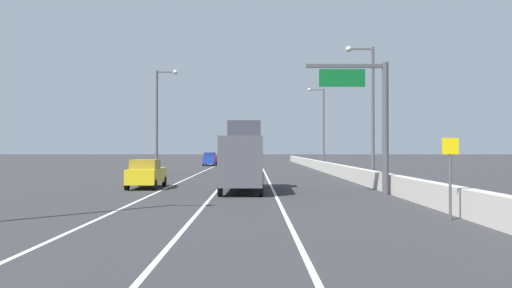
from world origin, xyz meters
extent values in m
plane|color=#2D2D30|center=(0.00, 64.00, 0.00)|extent=(320.00, 320.00, 0.00)
cube|color=silver|center=(-5.50, 55.00, 0.00)|extent=(0.16, 130.00, 0.00)
cube|color=silver|center=(-2.00, 55.00, 0.00)|extent=(0.16, 130.00, 0.00)
cube|color=silver|center=(1.50, 55.00, 0.00)|extent=(0.16, 130.00, 0.00)
cube|color=#B2ADA3|center=(8.34, 40.00, 0.55)|extent=(0.60, 120.00, 1.10)
cylinder|color=#47474C|center=(7.74, 25.16, 3.75)|extent=(0.36, 0.36, 7.50)
cube|color=#47474C|center=(5.49, 25.16, 7.30)|extent=(4.50, 0.20, 0.20)
cube|color=#0C5923|center=(5.26, 25.04, 6.60)|extent=(2.60, 0.10, 1.00)
cylinder|color=#4C4C51|center=(7.44, 15.37, 1.20)|extent=(0.10, 0.10, 2.40)
cube|color=yellow|center=(7.44, 15.33, 2.70)|extent=(0.60, 0.04, 0.60)
cylinder|color=#4C4C51|center=(9.15, 33.76, 5.09)|extent=(0.24, 0.24, 10.17)
cube|color=#4C4C51|center=(8.25, 33.76, 10.02)|extent=(1.80, 0.12, 0.12)
sphere|color=beige|center=(7.35, 33.76, 10.02)|extent=(0.44, 0.44, 0.44)
cylinder|color=#4C4C51|center=(9.10, 58.89, 5.09)|extent=(0.24, 0.24, 10.17)
cube|color=#4C4C51|center=(8.20, 58.89, 10.02)|extent=(1.80, 0.12, 0.12)
sphere|color=beige|center=(7.30, 58.89, 10.02)|extent=(0.44, 0.44, 0.44)
cylinder|color=#4C4C51|center=(-9.10, 44.79, 5.09)|extent=(0.24, 0.24, 10.17)
cube|color=#4C4C51|center=(-8.20, 44.79, 10.02)|extent=(1.80, 0.12, 0.12)
sphere|color=beige|center=(-7.30, 44.79, 10.02)|extent=(0.44, 0.44, 0.44)
cube|color=gold|center=(-6.80, 29.86, 0.82)|extent=(1.90, 4.41, 0.96)
cube|color=olive|center=(-6.80, 29.42, 1.60)|extent=(1.66, 1.99, 0.60)
cylinder|color=black|center=(-7.67, 31.61, 0.34)|extent=(0.22, 0.68, 0.68)
cylinder|color=black|center=(-5.95, 31.62, 0.34)|extent=(0.22, 0.68, 0.68)
cylinder|color=black|center=(-7.64, 28.11, 0.34)|extent=(0.22, 0.68, 0.68)
cylinder|color=black|center=(-5.93, 28.12, 0.34)|extent=(0.22, 0.68, 0.68)
cube|color=#196033|center=(-0.28, 73.28, 0.84)|extent=(2.01, 4.17, 0.99)
cube|color=#1C4633|center=(-0.26, 72.87, 1.63)|extent=(1.71, 1.90, 0.60)
cylinder|color=black|center=(-1.19, 74.85, 0.34)|extent=(0.24, 0.69, 0.68)
cylinder|color=black|center=(0.52, 74.91, 0.34)|extent=(0.24, 0.69, 0.68)
cylinder|color=black|center=(-1.08, 71.65, 0.34)|extent=(0.24, 0.69, 0.68)
cylinder|color=black|center=(0.63, 71.71, 0.34)|extent=(0.24, 0.69, 0.68)
cube|color=red|center=(-3.58, 84.23, 0.93)|extent=(1.90, 4.29, 1.18)
cube|color=maroon|center=(-3.57, 83.81, 1.82)|extent=(1.64, 1.95, 0.60)
cylinder|color=black|center=(-4.44, 85.89, 0.34)|extent=(0.23, 0.68, 0.68)
cylinder|color=black|center=(-2.79, 85.93, 0.34)|extent=(0.23, 0.68, 0.68)
cylinder|color=black|center=(-4.37, 82.54, 0.34)|extent=(0.23, 0.68, 0.68)
cylinder|color=black|center=(-2.71, 82.57, 0.34)|extent=(0.23, 0.68, 0.68)
cube|color=#1E389E|center=(-6.39, 72.45, 0.89)|extent=(1.83, 4.77, 1.10)
cube|color=navy|center=(-6.40, 71.97, 1.74)|extent=(1.58, 2.16, 0.60)
cylinder|color=black|center=(-7.17, 74.38, 0.34)|extent=(0.23, 0.68, 0.68)
cylinder|color=black|center=(-5.56, 74.36, 0.34)|extent=(0.23, 0.68, 0.68)
cylinder|color=black|center=(-7.22, 70.54, 0.34)|extent=(0.23, 0.68, 0.68)
cylinder|color=black|center=(-5.61, 70.51, 0.34)|extent=(0.23, 0.68, 0.68)
cube|color=#4C4C51|center=(-0.36, 27.49, 1.90)|extent=(2.57, 8.08, 2.81)
cube|color=#3A3A45|center=(-0.33, 29.26, 3.86)|extent=(2.15, 1.81, 1.10)
cylinder|color=black|center=(-1.41, 30.83, 0.50)|extent=(0.24, 1.00, 1.00)
cylinder|color=black|center=(0.83, 30.78, 0.50)|extent=(0.24, 1.00, 1.00)
cylinder|color=black|center=(-1.55, 24.20, 0.50)|extent=(0.24, 1.00, 1.00)
cylinder|color=black|center=(0.69, 24.15, 0.50)|extent=(0.24, 1.00, 1.00)
camera|label=1|loc=(0.25, -2.37, 2.61)|focal=34.22mm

